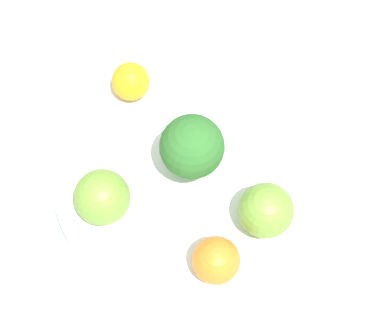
% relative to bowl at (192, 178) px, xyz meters
% --- Properties ---
extents(ground_plane, '(6.00, 6.00, 0.00)m').
position_rel_bowl_xyz_m(ground_plane, '(0.00, 0.00, -0.04)').
color(ground_plane, gray).
extents(table_surface, '(1.20, 1.20, 0.02)m').
position_rel_bowl_xyz_m(table_surface, '(0.00, 0.00, -0.03)').
color(table_surface, '#B2C6B2').
rests_on(table_surface, ground_plane).
extents(bowl, '(0.25, 0.25, 0.04)m').
position_rel_bowl_xyz_m(bowl, '(0.00, 0.00, 0.00)').
color(bowl, white).
rests_on(bowl, table_surface).
extents(broccoli, '(0.05, 0.05, 0.07)m').
position_rel_bowl_xyz_m(broccoli, '(0.00, -0.00, 0.06)').
color(broccoli, '#99C17A').
rests_on(broccoli, bowl).
extents(apple_red, '(0.05, 0.05, 0.05)m').
position_rel_bowl_xyz_m(apple_red, '(-0.02, 0.08, 0.05)').
color(apple_red, olive).
rests_on(apple_red, bowl).
extents(apple_green, '(0.05, 0.05, 0.05)m').
position_rel_bowl_xyz_m(apple_green, '(0.08, -0.02, 0.05)').
color(apple_green, olive).
rests_on(apple_green, bowl).
extents(orange_front, '(0.04, 0.04, 0.04)m').
position_rel_bowl_xyz_m(orange_front, '(0.04, 0.08, 0.04)').
color(orange_front, orange).
rests_on(orange_front, bowl).
extents(orange_back, '(0.04, 0.04, 0.04)m').
position_rel_bowl_xyz_m(orange_back, '(-0.01, -0.10, 0.04)').
color(orange_back, orange).
rests_on(orange_back, bowl).
extents(spoon, '(0.05, 0.08, 0.01)m').
position_rel_bowl_xyz_m(spoon, '(0.12, -0.14, -0.02)').
color(spoon, silver).
rests_on(spoon, table_surface).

